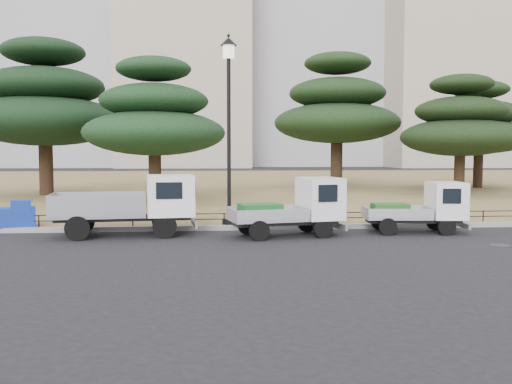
{
  "coord_description": "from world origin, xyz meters",
  "views": [
    {
      "loc": [
        -1.64,
        -16.14,
        2.57
      ],
      "look_at": [
        0.0,
        2.0,
        1.3
      ],
      "focal_mm": 40.0,
      "sensor_mm": 36.0,
      "label": 1
    }
  ],
  "objects": [
    {
      "name": "pine_center_right",
      "position": [
        7.48,
        22.72,
        5.5
      ],
      "size": [
        8.7,
        8.7,
        9.23
      ],
      "color": "black",
      "rests_on": "lawn"
    },
    {
      "name": "truck_kei_rear",
      "position": [
        5.26,
        1.4,
        0.81
      ],
      "size": [
        3.21,
        1.59,
        1.62
      ],
      "rotation": [
        0.0,
        0.0,
        -0.09
      ],
      "color": "black",
      "rests_on": "ground"
    },
    {
      "name": "pine_west_near",
      "position": [
        -10.58,
        17.06,
        5.2
      ],
      "size": [
        8.76,
        8.76,
        8.76
      ],
      "color": "black",
      "rests_on": "lawn"
    },
    {
      "name": "pine_east_far",
      "position": [
        17.03,
        21.36,
        4.34
      ],
      "size": [
        7.22,
        7.22,
        7.26
      ],
      "color": "black",
      "rests_on": "lawn"
    },
    {
      "name": "manhole",
      "position": [
        6.5,
        -1.2,
        0.01
      ],
      "size": [
        0.6,
        0.6,
        0.01
      ],
      "primitive_type": "cylinder",
      "color": "#2D2D30",
      "rests_on": "ground"
    },
    {
      "name": "tower_east",
      "position": [
        40.0,
        82.0,
        24.0
      ],
      "size": [
        20.0,
        18.0,
        48.0
      ],
      "primitive_type": "cube",
      "color": "#AAA08C",
      "rests_on": "ground"
    },
    {
      "name": "pine_east_near",
      "position": [
        13.03,
        15.57,
        4.11
      ],
      "size": [
        6.8,
        6.8,
        6.87
      ],
      "color": "black",
      "rests_on": "lawn"
    },
    {
      "name": "ground",
      "position": [
        0.0,
        0.0,
        0.0
      ],
      "size": [
        220.0,
        220.0,
        0.0
      ],
      "primitive_type": "plane",
      "color": "black"
    },
    {
      "name": "lawn",
      "position": [
        0.0,
        30.6,
        0.07
      ],
      "size": [
        120.0,
        56.0,
        0.15
      ],
      "primitive_type": "cube",
      "color": "olive",
      "rests_on": "ground"
    },
    {
      "name": "curb",
      "position": [
        0.0,
        2.6,
        0.08
      ],
      "size": [
        120.0,
        0.25,
        0.16
      ],
      "primitive_type": "cube",
      "color": "gray",
      "rests_on": "ground"
    },
    {
      "name": "pine_center_left",
      "position": [
        -4.07,
        12.13,
        4.21
      ],
      "size": [
        6.92,
        6.92,
        7.04
      ],
      "color": "black",
      "rests_on": "lawn"
    },
    {
      "name": "truck_large",
      "position": [
        -3.84,
        1.62,
        1.04
      ],
      "size": [
        4.42,
        2.1,
        1.86
      ],
      "rotation": [
        0.0,
        0.0,
        0.1
      ],
      "color": "black",
      "rests_on": "ground"
    },
    {
      "name": "truck_kei_front",
      "position": [
        1.11,
        1.07,
        0.89
      ],
      "size": [
        3.59,
        2.03,
        1.79
      ],
      "rotation": [
        0.0,
        0.0,
        0.19
      ],
      "color": "black",
      "rests_on": "ground"
    },
    {
      "name": "tarp_pile",
      "position": [
        -7.83,
        3.01,
        0.5
      ],
      "size": [
        1.52,
        1.28,
        0.87
      ],
      "rotation": [
        0.0,
        0.0,
        0.29
      ],
      "color": "#1636AD",
      "rests_on": "lawn"
    },
    {
      "name": "tower_center_left",
      "position": [
        -5.0,
        85.0,
        27.5
      ],
      "size": [
        22.0,
        20.0,
        55.0
      ],
      "primitive_type": "cube",
      "color": "#AAA08C",
      "rests_on": "ground"
    },
    {
      "name": "street_lamp",
      "position": [
        -0.83,
        2.9,
        4.34
      ],
      "size": [
        0.55,
        0.55,
        6.2
      ],
      "color": "black",
      "rests_on": "lawn"
    },
    {
      "name": "pipe_fence",
      "position": [
        0.0,
        2.75,
        0.44
      ],
      "size": [
        38.0,
        0.04,
        0.4
      ],
      "color": "black",
      "rests_on": "lawn"
    }
  ]
}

